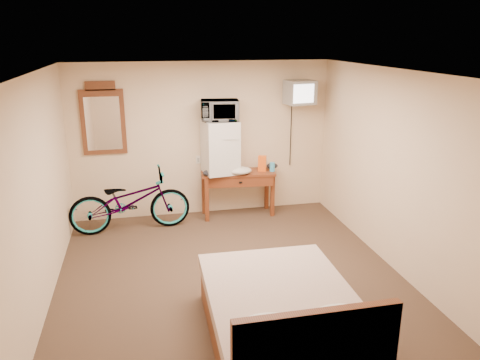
{
  "coord_description": "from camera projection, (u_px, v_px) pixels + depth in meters",
  "views": [
    {
      "loc": [
        -1.0,
        -5.13,
        2.89
      ],
      "look_at": [
        0.24,
        0.54,
        1.08
      ],
      "focal_mm": 35.0,
      "sensor_mm": 36.0,
      "label": 1
    }
  ],
  "objects": [
    {
      "name": "cloth_dark_b",
      "position": [
        272.0,
        166.0,
        7.8
      ],
      "size": [
        0.19,
        0.16,
        0.09
      ],
      "primitive_type": "ellipsoid",
      "color": "black",
      "rests_on": "desk"
    },
    {
      "name": "cloth_cream",
      "position": [
        240.0,
        171.0,
        7.47
      ],
      "size": [
        0.38,
        0.29,
        0.12
      ],
      "primitive_type": "ellipsoid",
      "color": "silver",
      "rests_on": "desk"
    },
    {
      "name": "snack_bag",
      "position": [
        262.0,
        163.0,
        7.62
      ],
      "size": [
        0.15,
        0.12,
        0.26
      ],
      "primitive_type": "cube",
      "rotation": [
        0.0,
        0.0,
        -0.38
      ],
      "color": "orange",
      "rests_on": "desk"
    },
    {
      "name": "room",
      "position": [
        230.0,
        181.0,
        5.47
      ],
      "size": [
        4.6,
        4.64,
        2.5
      ],
      "color": "#443122",
      "rests_on": "ground"
    },
    {
      "name": "cloth_dark_a",
      "position": [
        210.0,
        173.0,
        7.4
      ],
      "size": [
        0.24,
        0.18,
        0.09
      ],
      "primitive_type": "ellipsoid",
      "color": "black",
      "rests_on": "desk"
    },
    {
      "name": "wall_mirror",
      "position": [
        103.0,
        119.0,
        7.16
      ],
      "size": [
        0.66,
        0.04,
        1.12
      ],
      "color": "brown",
      "rests_on": "room"
    },
    {
      "name": "desk",
      "position": [
        238.0,
        180.0,
        7.64
      ],
      "size": [
        1.23,
        0.57,
        0.75
      ],
      "color": "brown",
      "rests_on": "floor"
    },
    {
      "name": "bicycle",
      "position": [
        130.0,
        201.0,
        7.09
      ],
      "size": [
        1.85,
        0.77,
        0.95
      ],
      "primitive_type": "imported",
      "rotation": [
        0.0,
        0.0,
        1.65
      ],
      "color": "black",
      "rests_on": "floor"
    },
    {
      "name": "bed",
      "position": [
        282.0,
        315.0,
        4.51
      ],
      "size": [
        1.43,
        1.94,
        0.9
      ],
      "color": "brown",
      "rests_on": "floor"
    },
    {
      "name": "microwave",
      "position": [
        220.0,
        110.0,
        7.28
      ],
      "size": [
        0.62,
        0.46,
        0.32
      ],
      "primitive_type": "imported",
      "rotation": [
        0.0,
        0.0,
        -0.12
      ],
      "color": "silver",
      "rests_on": "mini_fridge"
    },
    {
      "name": "mini_fridge",
      "position": [
        220.0,
        147.0,
        7.45
      ],
      "size": [
        0.58,
        0.56,
        0.85
      ],
      "color": "silver",
      "rests_on": "desk"
    },
    {
      "name": "crt_television",
      "position": [
        300.0,
        92.0,
        7.45
      ],
      "size": [
        0.49,
        0.59,
        0.38
      ],
      "color": "black",
      "rests_on": "room"
    },
    {
      "name": "blue_cup",
      "position": [
        272.0,
        167.0,
        7.63
      ],
      "size": [
        0.08,
        0.08,
        0.15
      ],
      "primitive_type": "cylinder",
      "color": "#42AEE1",
      "rests_on": "desk"
    }
  ]
}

